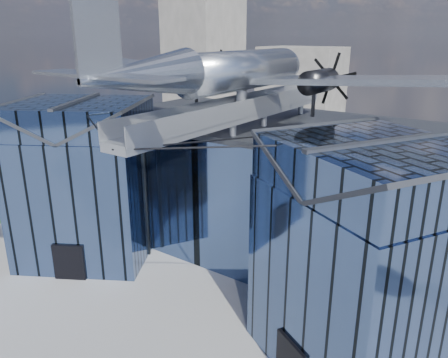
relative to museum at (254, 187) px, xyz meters
The scene contains 5 objects.
ground_plane 8.03m from the museum, 90.00° to the right, with size 120.00×120.00×0.00m, color gray.
museum is the anchor object (origin of this frame).
bg_towers 44.92m from the museum, 88.14° to the left, with size 77.00×24.50×26.00m.
tree_plaza_w 19.79m from the museum, 150.73° to the right, with size 3.27×3.27×4.92m.
tree_side_w 23.70m from the museum, behind, with size 4.41×4.41×5.60m.
Camera 1 is at (15.62, -20.11, 16.25)m, focal length 35.00 mm.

